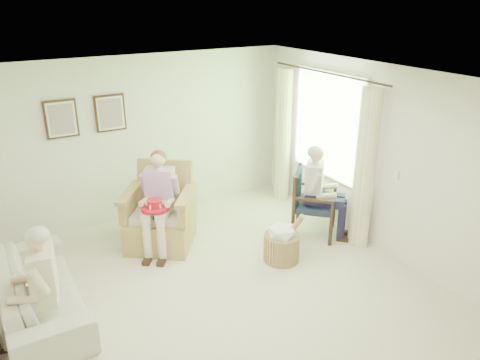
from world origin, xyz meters
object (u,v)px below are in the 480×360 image
Objects in this scene: wicker_armchair at (159,220)px; sofa at (39,290)px; person_dark at (319,186)px; hatbox at (282,242)px; person_sofa at (40,280)px; wood_armchair at (311,199)px; person_wicker at (161,194)px; red_hat at (155,206)px.

wicker_armchair is 0.57× the size of sofa.
person_dark is 1.05m from hatbox.
person_dark is (2.12, -0.98, 0.44)m from wicker_armchair.
wicker_armchair is at bearing -65.25° from sofa.
person_sofa is (-3.90, -0.34, -0.09)m from person_dark.
hatbox is at bearing 162.87° from wood_armchair.
sofa is at bearing -122.94° from person_wicker.
person_wicker is (0.00, -0.15, 0.47)m from wicker_armchair.
person_sofa is at bearing -179.18° from hatbox.
person_dark reaches higher than person_sofa.
sofa is 0.65m from person_sofa.
wicker_armchair is 1.19× the size of wood_armchair.
person_wicker reaches higher than person_dark.
red_hat is (-0.15, -0.30, 0.38)m from wicker_armchair.
wood_armchair is at bearing 19.21° from person_wicker.
wicker_armchair reaches higher than red_hat.
person_dark is at bearing -92.39° from sofa.
wicker_armchair is 2.38m from person_dark.
person_sofa is 1.92m from red_hat.
person_sofa is (-1.78, -1.17, -0.12)m from person_wicker.
red_hat is at bearing 145.59° from hatbox.
hatbox is (3.05, 0.04, -0.44)m from person_sofa.
hatbox is at bearing 153.61° from person_dark.
wood_armchair is at bearing -89.97° from sofa.
wood_armchair reaches higher than sofa.
wicker_armchair reaches higher than wood_armchair.
wood_armchair is at bearing -12.73° from red_hat.
hatbox is at bearing -98.56° from sofa.
wood_armchair is 3.91m from sofa.
person_wicker is at bearing 117.09° from wood_armchair.
person_wicker is 2.13m from person_sofa.
person_dark is at bearing 106.47° from person_sofa.
person_wicker is 2.28m from person_dark.
sofa is 1.51× the size of person_dark.
hatbox is at bearing -34.41° from red_hat.
wicker_armchair reaches higher than sofa.
wicker_armchair is 0.93× the size of person_sofa.
red_hat is (-0.15, -0.15, -0.08)m from person_wicker.
person_sofa is (-1.78, -1.32, 0.35)m from wicker_armchair.
wicker_armchair is 2.24m from person_sofa.
wood_armchair is 1.38× the size of hatbox.
wood_armchair is 1.00m from hatbox.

